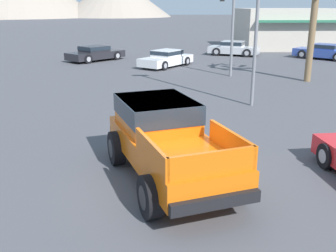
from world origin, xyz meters
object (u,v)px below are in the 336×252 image
parked_car_silver (234,48)px  parked_car_dark (95,53)px  orange_pickup_truck (165,136)px  parked_car_blue (324,51)px  parked_car_white (166,58)px  traffic_light_main (228,8)px

parked_car_silver → parked_car_dark: bearing=-51.7°
orange_pickup_truck → parked_car_blue: bearing=40.6°
parked_car_white → traffic_light_main: bearing=-172.0°
orange_pickup_truck → parked_car_dark: bearing=84.5°
parked_car_dark → orange_pickup_truck: bearing=-33.0°
parked_car_blue → orange_pickup_truck: bearing=-167.4°
orange_pickup_truck → parked_car_silver: orange_pickup_truck is taller
parked_car_white → traffic_light_main: 5.43m
parked_car_silver → parked_car_blue: 7.14m
orange_pickup_truck → parked_car_dark: size_ratio=1.22×
orange_pickup_truck → traffic_light_main: traffic_light_main is taller
orange_pickup_truck → parked_car_white: size_ratio=1.22×
parked_car_blue → parked_car_white: parked_car_blue is taller
orange_pickup_truck → parked_car_blue: orange_pickup_truck is taller
parked_car_blue → parked_car_dark: (-17.80, -0.21, -0.03)m
orange_pickup_truck → parked_car_dark: 21.72m
orange_pickup_truck → parked_car_dark: (-4.62, 21.22, -0.47)m
parked_car_dark → parked_car_white: size_ratio=1.00×
orange_pickup_truck → parked_car_silver: bearing=57.0°
orange_pickup_truck → parked_car_blue: 25.16m
parked_car_dark → parked_car_white: 6.19m
parked_car_silver → traffic_light_main: (-2.16, -8.23, 3.29)m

